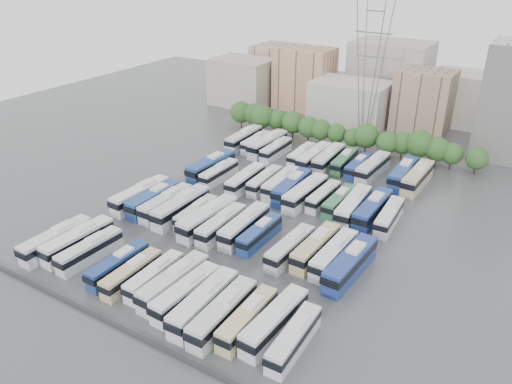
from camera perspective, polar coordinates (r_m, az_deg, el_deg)
The scene contains 55 objects.
ground at distance 89.96m, azimuth -0.51°, elevation -3.29°, with size 220.00×220.00×0.00m, color #424447.
parapet at distance 69.19m, azimuth -15.71°, elevation -14.48°, with size 56.00×0.50×0.50m, color #2D2D30.
tree_line at distance 123.55m, azimuth 9.18°, elevation 6.91°, with size 65.15×7.36×7.72m.
city_buildings at distance 151.07m, azimuth 11.95°, elevation 11.67°, with size 102.00×35.00×20.00m.
electricity_pylon at distance 125.50m, azimuth 12.89°, elevation 13.76°, with size 9.00×6.91×33.83m.
bus_r0_s0 at distance 86.69m, azimuth -21.84°, elevation -5.10°, with size 2.98×12.80×4.00m.
bus_r0_s1 at distance 85.25m, azimuth -19.68°, elevation -5.25°, with size 3.26×12.94×4.03m.
bus_r0_s2 at distance 82.46m, azimuth -18.47°, elevation -6.33°, with size 3.01×11.71×3.65m.
bus_r0_s4 at distance 77.86m, azimuth -15.47°, elevation -8.01°, with size 2.50×11.20×3.51m.
bus_r0_s5 at distance 75.53m, azimuth -14.01°, elevation -9.02°, with size 2.56×10.99×3.44m.
bus_r0_s6 at distance 74.23m, azimuth -11.54°, elevation -9.42°, with size 2.63×11.00×3.44m.
bus_r0_s7 at distance 72.13m, azimuth -9.39°, elevation -10.11°, with size 3.17×12.84×4.00m.
bus_r0_s8 at distance 70.00m, azimuth -7.97°, elevation -11.36°, with size 3.13×12.29×3.83m.
bus_r0_s9 at distance 67.85m, azimuth -5.98°, elevation -12.47°, with size 3.27×13.19×4.11m.
bus_r0_s10 at distance 66.11m, azimuth -3.82°, elevation -13.61°, with size 3.06×12.93×4.04m.
bus_r0_s11 at distance 65.44m, azimuth -0.98°, elevation -14.26°, with size 2.62×11.60×3.63m.
bus_r0_s12 at distance 64.88m, azimuth 2.15°, elevation -14.52°, with size 3.39×12.72×3.95m.
bus_r0_s13 at distance 63.00m, azimuth 4.37°, elevation -16.33°, with size 2.80×11.35×3.54m.
bus_r1_s0 at distance 97.00m, azimuth -13.06°, elevation -0.34°, with size 3.47×13.42×4.18m.
bus_r1_s1 at distance 95.10m, azimuth -11.57°, elevation -0.80°, with size 2.79×12.76×4.00m.
bus_r1_s2 at distance 93.16m, azimuth -10.23°, elevation -1.28°, with size 2.77×12.66×3.97m.
bus_r1_s3 at distance 91.13m, azimuth -8.58°, elevation -1.69°, with size 3.00×13.70×4.30m.
bus_r1_s4 at distance 89.64m, azimuth -6.84°, elevation -2.39°, with size 2.85×10.95×3.40m.
bus_r1_s5 at distance 86.90m, azimuth -5.51°, elevation -2.97°, with size 3.60×13.78×4.29m.
bus_r1_s6 at distance 85.13m, azimuth -3.98°, elevation -3.75°, with size 2.75×12.16×3.81m.
bus_r1_s7 at distance 84.50m, azimuth -1.33°, elevation -3.84°, with size 3.13×12.93×4.04m.
bus_r1_s8 at distance 82.76m, azimuth 0.40°, elevation -4.76°, with size 2.53×11.08×3.47m.
bus_r1_s10 at distance 79.05m, azimuth 3.93°, elevation -6.35°, with size 3.10×11.88×3.70m.
bus_r1_s11 at distance 79.34m, azimuth 6.84°, elevation -6.28°, with size 3.16×12.54×3.91m.
bus_r1_s12 at distance 77.99m, azimuth 8.90°, elevation -7.05°, with size 3.06×12.50×3.90m.
bus_r1_s13 at distance 75.91m, azimuth 10.72°, elevation -8.07°, with size 3.67×13.75×4.27m.
bus_r2_s1 at distance 107.51m, azimuth -5.15°, elevation 2.98°, with size 3.65×13.77×4.28m.
bus_r2_s2 at distance 104.97m, azimuth -4.26°, elevation 2.20°, with size 2.50×11.22×3.51m.
bus_r2_s4 at distance 101.34m, azimuth -1.21°, elevation 1.45°, with size 3.06×12.25×3.82m.
bus_r2_s5 at distance 101.14m, azimuth 1.00°, elevation 1.31°, with size 2.83×11.34×3.54m.
bus_r2_s6 at distance 100.04m, azimuth 2.83°, elevation 1.07°, with size 3.07×12.20×3.80m.
bus_r2_s7 at distance 98.12m, azimuth 4.14°, elevation 0.61°, with size 3.39×13.23×4.12m.
bus_r2_s8 at distance 95.85m, azimuth 5.65°, elevation -0.09°, with size 3.46×13.41×4.17m.
bus_r2_s9 at distance 95.82m, azimuth 7.71°, elevation -0.47°, with size 2.66×10.90×3.40m.
bus_r2_s10 at distance 94.29m, azimuth 9.48°, elevation -1.03°, with size 2.50×11.12×3.48m.
bus_r2_s11 at distance 92.22m, azimuth 11.04°, elevation -1.59°, with size 3.54×13.37×4.15m.
bus_r2_s12 at distance 91.77m, azimuth 13.16°, elevation -1.94°, with size 3.03×13.43×4.20m.
bus_r2_s13 at distance 90.74m, azimuth 14.98°, elevation -2.70°, with size 3.12×11.67×3.62m.
bus_r3_s0 at distance 123.48m, azimuth -1.39°, elevation 6.16°, with size 3.12×13.28×4.15m.
bus_r3_s1 at distance 121.82m, azimuth 0.02°, elevation 5.73°, with size 2.56×11.17×3.49m.
bus_r3_s2 at distance 119.61m, azimuth 1.34°, elevation 5.53°, with size 3.59×13.80×4.29m.
bus_r3_s3 at distance 117.17m, azimuth 2.29°, elevation 4.88°, with size 2.51×11.44×3.59m.
bus_r3_s5 at distance 114.91m, azimuth 5.24°, elevation 4.30°, with size 2.52×10.81×3.38m.
bus_r3_s6 at distance 112.97m, azimuth 6.66°, elevation 4.02°, with size 3.02×12.97×4.06m.
bus_r3_s7 at distance 112.44m, azimuth 8.30°, elevation 3.82°, with size 3.27×13.21×4.12m.
bus_r3_s8 at distance 112.16m, azimuth 10.04°, elevation 3.50°, with size 3.10×11.66×3.62m.
bus_r3_s9 at distance 110.52m, azimuth 11.59°, elevation 2.95°, with size 2.46×10.83×3.39m.
bus_r3_s10 at distance 109.57m, azimuth 13.21°, elevation 2.77°, with size 3.53×13.21×4.10m.
bus_r3_s12 at distance 108.09m, azimuth 16.46°, elevation 2.06°, with size 3.08×13.36×4.18m.
bus_r3_s13 at distance 106.96m, azimuth 17.99°, elevation 1.61°, with size 3.34×13.66×4.26m.
Camera 1 is at (41.86, -66.24, 44.19)m, focal length 35.00 mm.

